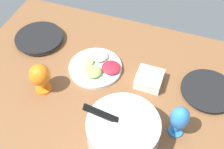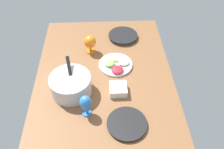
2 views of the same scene
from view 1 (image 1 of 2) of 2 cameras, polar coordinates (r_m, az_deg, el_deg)
The scene contains 8 objects.
ground_plane at distance 136.88cm, azimuth 1.77°, elevation -3.93°, with size 160.00×104.00×4.00cm, color brown.
dinner_plate_left at distance 141.39cm, azimuth 18.62°, elevation -3.14°, with size 25.71×25.71×2.18cm.
dinner_plate_right at distance 162.67cm, azimuth -14.29°, elevation 6.93°, with size 26.12×26.12×3.14cm.
mixing_bowl at distance 115.34cm, azimuth 2.18°, elevation -11.22°, with size 30.05×28.92×20.52cm.
fruit_platter at distance 143.25cm, azimuth -3.02°, elevation 1.62°, with size 26.65×26.65×4.91cm.
hurricane_glass_blue at distance 117.72cm, azimuth 13.30°, elevation -8.57°, with size 7.78×7.78×16.69cm.
hurricane_glass_orange at distance 132.84cm, azimuth -14.17°, elevation -0.26°, with size 9.79×9.79×15.51cm.
square_bowl_white at distance 137.16cm, azimuth 7.43°, elevation -0.84°, with size 12.22×12.22×5.68cm.
Camera 1 is at (-23.57, 78.09, 107.93)cm, focal length 45.84 mm.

